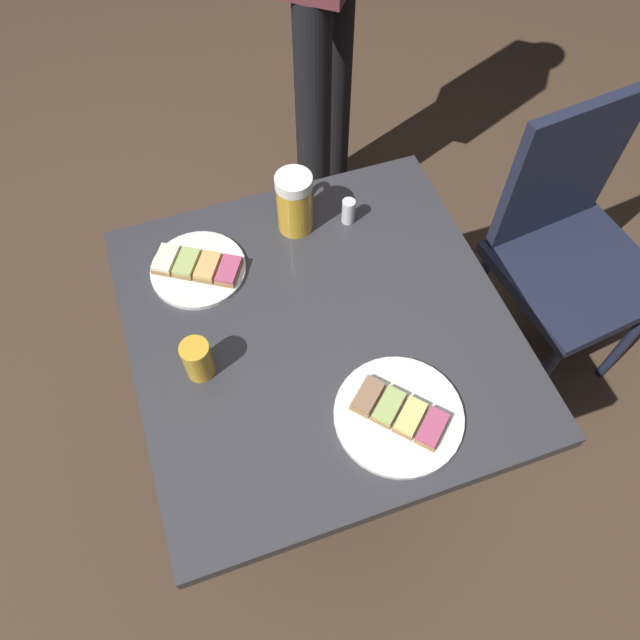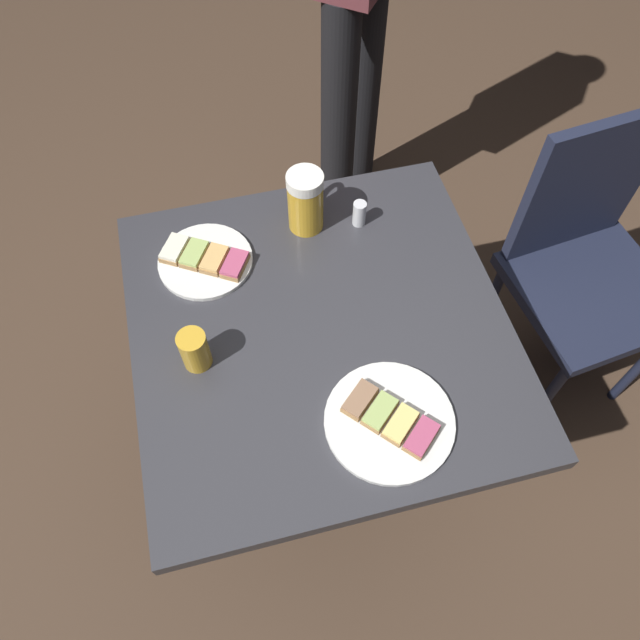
{
  "view_description": "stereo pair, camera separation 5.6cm",
  "coord_description": "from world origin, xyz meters",
  "px_view_note": "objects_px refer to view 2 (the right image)",
  "views": [
    {
      "loc": [
        0.21,
        0.6,
        1.75
      ],
      "look_at": [
        0.0,
        0.0,
        0.73
      ],
      "focal_mm": 34.29,
      "sensor_mm": 36.0,
      "label": 1
    },
    {
      "loc": [
        0.15,
        0.62,
        1.75
      ],
      "look_at": [
        0.0,
        0.0,
        0.73
      ],
      "focal_mm": 34.29,
      "sensor_mm": 36.0,
      "label": 2
    }
  ],
  "objects_px": {
    "plate_far": "(205,259)",
    "salt_shaker": "(359,213)",
    "plate_near": "(390,420)",
    "beer_glass_small": "(195,350)",
    "beer_mug": "(306,200)",
    "cafe_chair": "(585,259)"
  },
  "relations": [
    {
      "from": "beer_mug",
      "to": "salt_shaker",
      "type": "xyz_separation_m",
      "value": [
        -0.11,
        0.03,
        -0.04
      ]
    },
    {
      "from": "plate_far",
      "to": "cafe_chair",
      "type": "height_order",
      "value": "cafe_chair"
    },
    {
      "from": "plate_near",
      "to": "cafe_chair",
      "type": "relative_size",
      "value": 0.28
    },
    {
      "from": "plate_near",
      "to": "cafe_chair",
      "type": "xyz_separation_m",
      "value": [
        -0.67,
        -0.38,
        -0.22
      ]
    },
    {
      "from": "plate_near",
      "to": "beer_mug",
      "type": "relative_size",
      "value": 1.62
    },
    {
      "from": "plate_near",
      "to": "salt_shaker",
      "type": "xyz_separation_m",
      "value": [
        -0.08,
        -0.47,
        0.02
      ]
    },
    {
      "from": "plate_near",
      "to": "plate_far",
      "type": "distance_m",
      "value": 0.52
    },
    {
      "from": "beer_glass_small",
      "to": "beer_mug",
      "type": "bearing_deg",
      "value": -134.37
    },
    {
      "from": "plate_far",
      "to": "salt_shaker",
      "type": "bearing_deg",
      "value": -175.45
    },
    {
      "from": "plate_near",
      "to": "salt_shaker",
      "type": "bearing_deg",
      "value": -99.31
    },
    {
      "from": "plate_near",
      "to": "beer_mug",
      "type": "distance_m",
      "value": 0.5
    },
    {
      "from": "beer_mug",
      "to": "salt_shaker",
      "type": "distance_m",
      "value": 0.12
    },
    {
      "from": "plate_far",
      "to": "cafe_chair",
      "type": "distance_m",
      "value": 0.97
    },
    {
      "from": "plate_far",
      "to": "salt_shaker",
      "type": "relative_size",
      "value": 3.3
    },
    {
      "from": "plate_far",
      "to": "plate_near",
      "type": "bearing_deg",
      "value": 121.33
    },
    {
      "from": "salt_shaker",
      "to": "cafe_chair",
      "type": "distance_m",
      "value": 0.65
    },
    {
      "from": "cafe_chair",
      "to": "beer_glass_small",
      "type": "bearing_deg",
      "value": 3.19
    },
    {
      "from": "plate_near",
      "to": "beer_mug",
      "type": "bearing_deg",
      "value": -85.93
    },
    {
      "from": "salt_shaker",
      "to": "beer_glass_small",
      "type": "bearing_deg",
      "value": 33.41
    },
    {
      "from": "beer_mug",
      "to": "salt_shaker",
      "type": "bearing_deg",
      "value": 165.94
    },
    {
      "from": "plate_far",
      "to": "beer_mug",
      "type": "bearing_deg",
      "value": -166.59
    },
    {
      "from": "plate_far",
      "to": "beer_glass_small",
      "type": "height_order",
      "value": "beer_glass_small"
    }
  ]
}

